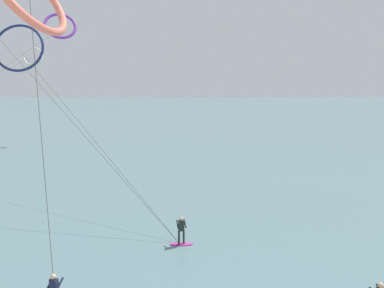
# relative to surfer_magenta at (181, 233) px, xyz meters

# --- Properties ---
(sea_water) EXTENTS (400.00, 200.00, 0.08)m
(sea_water) POSITION_rel_surfer_magenta_xyz_m (0.68, 88.11, -0.78)
(sea_water) COLOR slate
(sea_water) RESTS_ON ground
(surfer_magenta) EXTENTS (1.40, 0.62, 1.70)m
(surfer_magenta) POSITION_rel_surfer_magenta_xyz_m (0.00, 0.00, 0.00)
(surfer_magenta) COLOR #CC288E
(surfer_magenta) RESTS_ON ground
(kite_violet) EXTENTS (5.39, 44.42, 19.72)m
(kite_violet) POSITION_rel_surfer_magenta_xyz_m (-18.46, 36.01, 16.74)
(kite_violet) COLOR purple
(kite_violet) RESTS_ON ground
(kite_ivory) EXTENTS (3.68, 53.11, 15.20)m
(kite_ivory) POSITION_rel_surfer_magenta_xyz_m (-25.77, 42.67, 12.69)
(kite_ivory) COLOR silver
(kite_ivory) RESTS_ON ground
(kite_navy) EXTENTS (18.39, 17.34, 14.98)m
(kite_navy) POSITION_rel_surfer_magenta_xyz_m (-15.91, 16.37, 11.79)
(kite_navy) COLOR navy
(kite_navy) RESTS_ON ground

